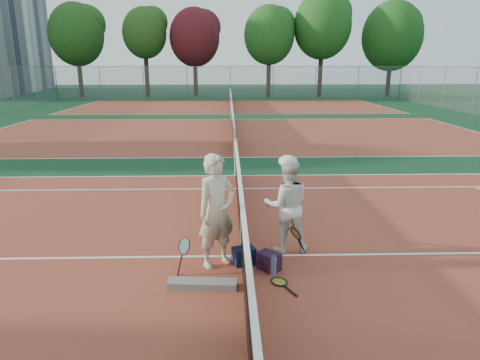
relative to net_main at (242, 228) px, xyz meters
name	(u,v)px	position (x,y,z in m)	size (l,w,h in m)	color
ground	(242,256)	(0.00, 0.00, -0.51)	(130.00, 130.00, 0.00)	#0D321B
court_main	(242,256)	(0.00, 0.00, -0.51)	(23.77, 10.97, 0.01)	brown
court_far_a	(233,133)	(0.00, 13.50, -0.51)	(23.77, 10.97, 0.01)	brown
court_far_b	(231,106)	(0.00, 27.00, -0.51)	(23.77, 10.97, 0.01)	brown
net_main	(242,228)	(0.00, 0.00, 0.00)	(0.10, 10.98, 1.02)	black
net_far_a	(233,123)	(0.00, 13.50, 0.00)	(0.10, 10.98, 1.02)	black
net_far_b	(231,100)	(0.00, 27.00, 0.00)	(0.10, 10.98, 1.02)	black
fence_back	(230,83)	(0.00, 34.00, 0.99)	(32.00, 0.06, 3.00)	slate
player_a	(217,211)	(-0.41, -0.29, 0.42)	(0.67, 0.44, 1.85)	beige
player_b	(287,206)	(0.78, 0.24, 0.31)	(0.80, 0.62, 1.65)	white
racket_red	(184,255)	(-0.92, -0.54, -0.22)	(0.24, 0.27, 0.57)	maroon
racket_black_held	(295,242)	(0.91, -0.03, -0.24)	(0.31, 0.27, 0.54)	black
racket_spare	(279,282)	(0.53, -0.94, -0.49)	(0.60, 0.27, 0.03)	black
sports_bag_navy	(244,256)	(0.02, -0.28, -0.37)	(0.35, 0.24, 0.28)	black
sports_bag_purple	(269,261)	(0.42, -0.50, -0.37)	(0.35, 0.24, 0.29)	black
net_cover_canvas	(202,284)	(-0.61, -1.04, -0.46)	(1.02, 0.24, 0.11)	slate
water_bottle	(274,267)	(0.47, -0.72, -0.36)	(0.09, 0.09, 0.30)	#A8BFD5
tree_back_0	(76,35)	(-14.99, 37.67, 5.47)	(5.26, 5.26, 9.02)	#382314
tree_back_1	(145,33)	(-8.42, 38.10, 5.63)	(4.34, 4.34, 8.68)	#382314
tree_back_maroon	(194,37)	(-3.52, 38.36, 5.26)	(5.02, 5.02, 8.68)	#382314
tree_back_3	(269,35)	(3.81, 36.60, 5.37)	(4.88, 4.88, 8.71)	#382314
tree_back_4	(322,26)	(9.01, 36.98, 6.29)	(5.59, 5.59, 10.03)	#382314
tree_back_5	(392,36)	(16.03, 37.18, 5.35)	(5.89, 5.89, 9.26)	#382314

